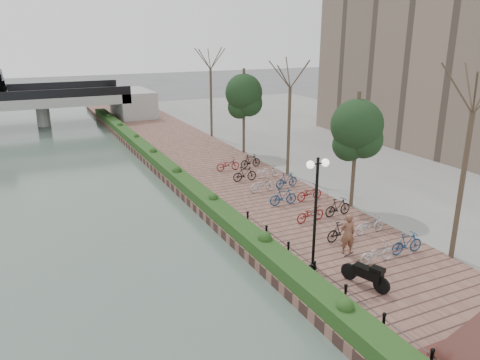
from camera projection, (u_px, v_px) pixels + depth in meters
ground at (329, 340)px, 15.86m from camera, size 220.00×220.00×0.00m
promenade at (227, 179)px, 32.48m from camera, size 8.00×75.00×0.50m
inland_pavement at (401, 154)px, 39.06m from camera, size 24.00×75.00×0.50m
hedge at (168, 168)px, 33.07m from camera, size 1.10×56.00×0.60m
chain_fence at (329, 282)px, 17.90m from camera, size 0.10×14.10×0.70m
lamppost at (317, 190)px, 18.61m from camera, size 1.02×0.32×4.83m
motorcycle at (365, 273)px, 18.13m from camera, size 1.08×1.90×1.13m
pedestrian at (347, 234)px, 20.74m from camera, size 0.78×0.60×1.90m
bicycle_parking at (297, 195)px, 27.09m from camera, size 2.40×17.32×1.00m
street_trees at (317, 139)px, 28.95m from camera, size 3.20×37.12×6.80m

